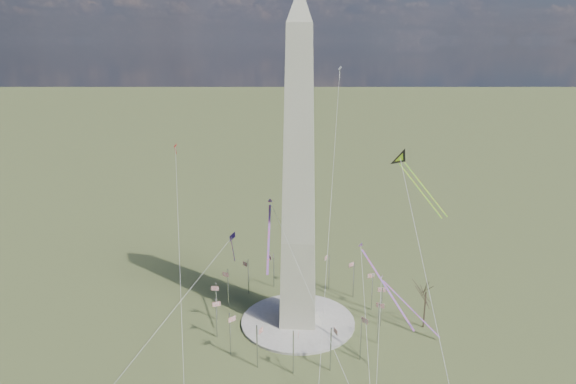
{
  "coord_description": "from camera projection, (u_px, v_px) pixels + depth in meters",
  "views": [
    {
      "loc": [
        6.61,
        -144.62,
        86.07
      ],
      "look_at": [
        -3.18,
        0.0,
        43.32
      ],
      "focal_mm": 32.0,
      "sensor_mm": 36.0,
      "label": 1
    }
  ],
  "objects": [
    {
      "name": "kite_streamer_right",
      "position": [
        401.0,
        298.0,
        158.55
      ],
      "size": [
        17.85,
        13.34,
        14.48
      ],
      "rotation": [
        0.0,
        0.0,
        4.09
      ],
      "color": "#F4263D",
      "rests_on": "ground"
    },
    {
      "name": "ground",
      "position": [
        298.0,
        323.0,
        163.17
      ],
      "size": [
        2000.0,
        2000.0,
        0.0
      ],
      "primitive_type": "plane",
      "color": "#4E5229",
      "rests_on": "ground"
    },
    {
      "name": "kite_streamer_left",
      "position": [
        377.0,
        273.0,
        141.69
      ],
      "size": [
        14.42,
        20.89,
        16.54
      ],
      "rotation": [
        0.0,
        0.0,
        3.72
      ],
      "color": "#F4263D",
      "rests_on": "ground"
    },
    {
      "name": "kite_delta_black",
      "position": [
        403.0,
        162.0,
        158.25
      ],
      "size": [
        16.71,
        19.73,
        17.46
      ],
      "rotation": [
        0.0,
        0.0,
        3.79
      ],
      "color": "black",
      "rests_on": "ground"
    },
    {
      "name": "kite_small_red",
      "position": [
        175.0,
        147.0,
        185.13
      ],
      "size": [
        1.33,
        1.35,
        3.87
      ],
      "rotation": [
        0.0,
        0.0,
        3.08
      ],
      "color": "red",
      "rests_on": "ground"
    },
    {
      "name": "kite_streamer_mid",
      "position": [
        269.0,
        225.0,
        150.95
      ],
      "size": [
        2.7,
        22.43,
        15.39
      ],
      "rotation": [
        0.0,
        0.0,
        3.2
      ],
      "color": "#F4263D",
      "rests_on": "ground"
    },
    {
      "name": "kite_diamond_purple",
      "position": [
        232.0,
        240.0,
        167.09
      ],
      "size": [
        2.4,
        3.51,
        10.71
      ],
      "rotation": [
        0.0,
        0.0,
        3.0
      ],
      "color": "navy",
      "rests_on": "ground"
    },
    {
      "name": "washington_monument",
      "position": [
        299.0,
        177.0,
        149.61
      ],
      "size": [
        15.56,
        15.56,
        100.0
      ],
      "color": "#B4B097",
      "rests_on": "plaza"
    },
    {
      "name": "kite_small_white",
      "position": [
        340.0,
        69.0,
        189.67
      ],
      "size": [
        1.53,
        1.46,
        4.31
      ],
      "rotation": [
        0.0,
        0.0,
        3.11
      ],
      "color": "silver",
      "rests_on": "ground"
    },
    {
      "name": "flagpole_ring",
      "position": [
        298.0,
        302.0,
        161.11
      ],
      "size": [
        54.4,
        54.4,
        13.0
      ],
      "color": "#B1B5B8",
      "rests_on": "ground"
    },
    {
      "name": "plaza",
      "position": [
        298.0,
        321.0,
        163.06
      ],
      "size": [
        36.0,
        36.0,
        0.8
      ],
      "primitive_type": "cylinder",
      "color": "#BBB2AB",
      "rests_on": "ground"
    },
    {
      "name": "tree_near",
      "position": [
        426.0,
        289.0,
        157.04
      ],
      "size": [
        10.46,
        10.46,
        18.3
      ],
      "color": "#443929",
      "rests_on": "ground"
    }
  ]
}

